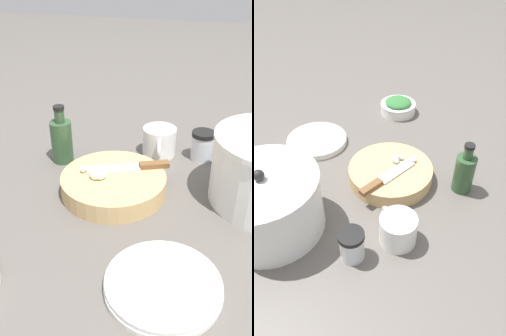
{
  "view_description": "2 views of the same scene",
  "coord_description": "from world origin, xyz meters",
  "views": [
    {
      "loc": [
        0.7,
        0.2,
        0.52
      ],
      "look_at": [
        -0.02,
        -0.0,
        0.07
      ],
      "focal_mm": 40.0,
      "sensor_mm": 36.0,
      "label": 1
    },
    {
      "loc": [
        -0.71,
        0.26,
        0.68
      ],
      "look_at": [
        -0.02,
        0.0,
        0.05
      ],
      "focal_mm": 35.0,
      "sensor_mm": 36.0,
      "label": 2
    }
  ],
  "objects": [
    {
      "name": "garlic_cloves",
      "position": [
        -0.0,
        -0.07,
        0.05
      ],
      "size": [
        0.05,
        0.08,
        0.02
      ],
      "color": "#E7ECC5",
      "rests_on": "cutting_board"
    },
    {
      "name": "cutting_board",
      "position": [
        -0.02,
        -0.03,
        0.02
      ],
      "size": [
        0.25,
        0.25,
        0.05
      ],
      "color": "tan",
      "rests_on": "ground_plane"
    },
    {
      "name": "ground_plane",
      "position": [
        0.0,
        0.0,
        0.0
      ],
      "size": [
        5.0,
        5.0,
        0.0
      ],
      "primitive_type": "plane",
      "color": "#56514C"
    },
    {
      "name": "herb_bowl",
      "position": [
        0.33,
        -0.21,
        0.03
      ],
      "size": [
        0.14,
        0.14,
        0.06
      ],
      "color": "silver",
      "rests_on": "ground_plane"
    },
    {
      "name": "plate_stack",
      "position": [
        0.24,
        0.14,
        0.01
      ],
      "size": [
        0.21,
        0.21,
        0.02
      ],
      "color": "silver",
      "rests_on": "ground_plane"
    },
    {
      "name": "chef_knife",
      "position": [
        -0.07,
        0.01,
        0.05
      ],
      "size": [
        0.11,
        0.2,
        0.01
      ],
      "rotation": [
        0.0,
        0.0,
        3.55
      ],
      "color": "brown",
      "rests_on": "cutting_board"
    },
    {
      "name": "coffee_mug",
      "position": [
        -0.24,
        0.04,
        0.04
      ],
      "size": [
        0.12,
        0.09,
        0.08
      ],
      "color": "silver",
      "rests_on": "ground_plane"
    },
    {
      "name": "stock_pot",
      "position": [
        -0.08,
        0.33,
        0.08
      ],
      "size": [
        0.28,
        0.28,
        0.19
      ],
      "color": "silver",
      "rests_on": "ground_plane"
    },
    {
      "name": "oil_bottle",
      "position": [
        -0.13,
        -0.21,
        0.06
      ],
      "size": [
        0.06,
        0.06,
        0.16
      ],
      "color": "#2D4C2D",
      "rests_on": "ground_plane"
    },
    {
      "name": "spice_jar",
      "position": [
        -0.25,
        0.16,
        0.04
      ],
      "size": [
        0.06,
        0.06,
        0.08
      ],
      "color": "silver",
      "rests_on": "ground_plane"
    }
  ]
}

